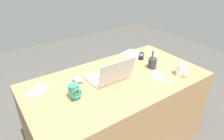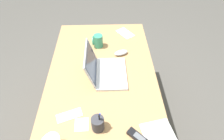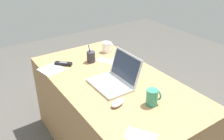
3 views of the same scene
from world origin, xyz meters
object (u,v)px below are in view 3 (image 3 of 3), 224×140
object	(u,v)px
laptop	(115,79)
coffee_mug_tall	(152,97)
coffee_mug_white	(107,47)
cordless_phone	(63,64)
computer_mouse	(118,103)
pen_holder	(91,57)

from	to	relation	value
laptop	coffee_mug_tall	world-z (taller)	laptop
coffee_mug_white	cordless_phone	bearing A→B (deg)	-86.34
computer_mouse	cordless_phone	bearing A→B (deg)	164.44
laptop	computer_mouse	distance (m)	0.26
coffee_mug_white	cordless_phone	distance (m)	0.46
coffee_mug_white	coffee_mug_tall	bearing A→B (deg)	-14.09
computer_mouse	coffee_mug_white	size ratio (longest dim) A/B	1.16
coffee_mug_white	pen_holder	bearing A→B (deg)	-65.47
cordless_phone	pen_holder	size ratio (longest dim) A/B	0.86
computer_mouse	cordless_phone	xyz separation A→B (m)	(-0.73, -0.05, -0.01)
laptop	cordless_phone	bearing A→B (deg)	-160.12
laptop	cordless_phone	world-z (taller)	laptop
computer_mouse	pen_holder	bearing A→B (deg)	145.36
computer_mouse	coffee_mug_tall	xyz separation A→B (m)	(0.12, 0.19, 0.04)
coffee_mug_white	computer_mouse	bearing A→B (deg)	-28.31
laptop	cordless_phone	size ratio (longest dim) A/B	2.36
cordless_phone	pen_holder	world-z (taller)	pen_holder
coffee_mug_white	coffee_mug_tall	size ratio (longest dim) A/B	0.88
coffee_mug_tall	pen_holder	size ratio (longest dim) A/B	0.70
coffee_mug_tall	pen_holder	world-z (taller)	pen_holder
computer_mouse	coffee_mug_white	bearing A→B (deg)	132.11
coffee_mug_tall	pen_holder	distance (m)	0.77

